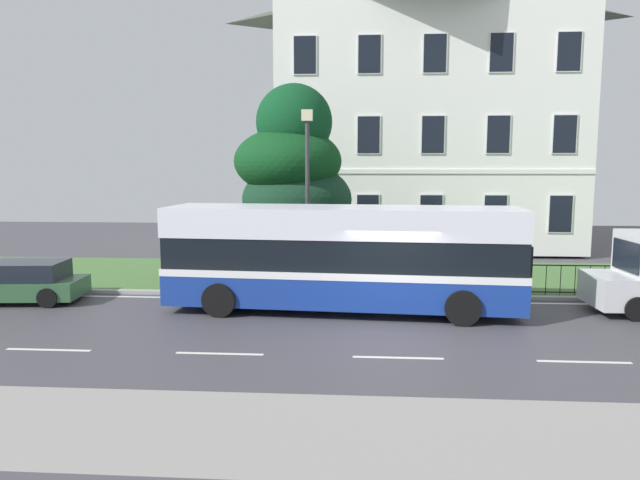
% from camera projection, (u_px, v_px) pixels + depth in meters
% --- Properties ---
extents(ground_plane, '(60.00, 56.00, 0.18)m').
position_uv_depth(ground_plane, '(391.00, 321.00, 15.84)').
color(ground_plane, '#434147').
extents(georgian_townhouse, '(14.74, 9.09, 14.09)m').
position_uv_depth(georgian_townhouse, '(423.00, 108.00, 30.24)').
color(georgian_townhouse, white).
rests_on(georgian_townhouse, ground_plane).
extents(iron_verge_railing, '(19.00, 0.04, 0.97)m').
position_uv_depth(iron_verge_railing, '(460.00, 278.00, 18.65)').
color(iron_verge_railing, black).
rests_on(iron_verge_railing, ground_plane).
extents(evergreen_tree, '(4.97, 4.97, 7.12)m').
position_uv_depth(evergreen_tree, '(295.00, 193.00, 21.97)').
color(evergreen_tree, '#423328').
rests_on(evergreen_tree, ground_plane).
extents(single_decker_bus, '(10.29, 3.13, 3.04)m').
position_uv_depth(single_decker_bus, '(342.00, 256.00, 16.75)').
color(single_decker_bus, navy).
rests_on(single_decker_bus, ground_plane).
extents(parked_hatchback_01, '(3.95, 2.12, 1.26)m').
position_uv_depth(parked_hatchback_01, '(22.00, 282.00, 17.99)').
color(parked_hatchback_01, '#315B38').
rests_on(parked_hatchback_01, ground_plane).
extents(street_lamp_post, '(0.36, 0.24, 5.90)m').
position_uv_depth(street_lamp_post, '(307.00, 186.00, 19.07)').
color(street_lamp_post, '#333338').
rests_on(street_lamp_post, ground_plane).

